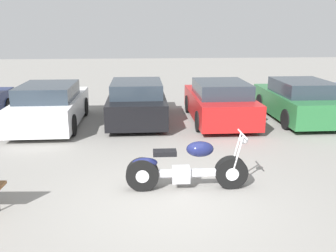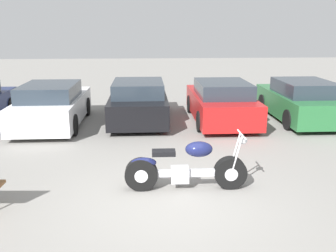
{
  "view_description": "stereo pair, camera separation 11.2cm",
  "coord_description": "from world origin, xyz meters",
  "px_view_note": "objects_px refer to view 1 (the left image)",
  "views": [
    {
      "loc": [
        -0.5,
        -6.13,
        3.06
      ],
      "look_at": [
        0.11,
        2.03,
        0.85
      ],
      "focal_mm": 40.0,
      "sensor_mm": 36.0,
      "label": 1
    },
    {
      "loc": [
        -0.39,
        -6.14,
        3.06
      ],
      "look_at": [
        0.11,
        2.03,
        0.85
      ],
      "focal_mm": 40.0,
      "sensor_mm": 36.0,
      "label": 2
    }
  ],
  "objects_px": {
    "parked_car_black": "(137,102)",
    "parked_car_green": "(299,101)",
    "parked_car_red": "(219,102)",
    "motorcycle": "(186,168)",
    "parked_car_white": "(50,106)"
  },
  "relations": [
    {
      "from": "parked_car_black",
      "to": "parked_car_green",
      "type": "height_order",
      "value": "same"
    },
    {
      "from": "parked_car_red",
      "to": "parked_car_green",
      "type": "distance_m",
      "value": 2.68
    },
    {
      "from": "motorcycle",
      "to": "parked_car_black",
      "type": "xyz_separation_m",
      "value": [
        -0.96,
        5.45,
        0.2
      ]
    },
    {
      "from": "motorcycle",
      "to": "parked_car_white",
      "type": "relative_size",
      "value": 0.58
    },
    {
      "from": "parked_car_white",
      "to": "parked_car_red",
      "type": "distance_m",
      "value": 5.37
    },
    {
      "from": "parked_car_green",
      "to": "parked_car_white",
      "type": "bearing_deg",
      "value": -178.4
    },
    {
      "from": "parked_car_white",
      "to": "parked_car_red",
      "type": "relative_size",
      "value": 1.0
    },
    {
      "from": "motorcycle",
      "to": "parked_car_red",
      "type": "xyz_separation_m",
      "value": [
        1.72,
        5.18,
        0.2
      ]
    },
    {
      "from": "motorcycle",
      "to": "parked_car_green",
      "type": "bearing_deg",
      "value": 49.86
    },
    {
      "from": "parked_car_red",
      "to": "parked_car_white",
      "type": "bearing_deg",
      "value": -178.08
    },
    {
      "from": "parked_car_white",
      "to": "motorcycle",
      "type": "bearing_deg",
      "value": -53.92
    },
    {
      "from": "parked_car_white",
      "to": "parked_car_green",
      "type": "relative_size",
      "value": 1.0
    },
    {
      "from": "parked_car_black",
      "to": "parked_car_red",
      "type": "xyz_separation_m",
      "value": [
        2.68,
        -0.27,
        0.0
      ]
    },
    {
      "from": "parked_car_green",
      "to": "parked_car_black",
      "type": "bearing_deg",
      "value": 177.62
    },
    {
      "from": "parked_car_white",
      "to": "parked_car_green",
      "type": "xyz_separation_m",
      "value": [
        8.05,
        0.22,
        0.0
      ]
    }
  ]
}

